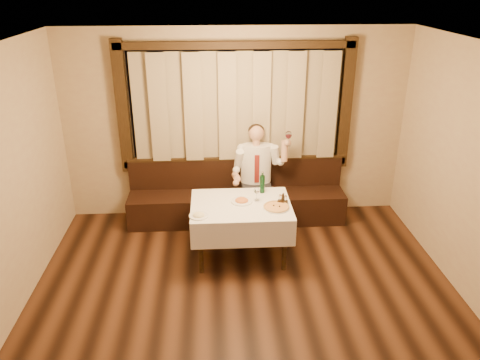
{
  "coord_description": "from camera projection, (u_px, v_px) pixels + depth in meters",
  "views": [
    {
      "loc": [
        -0.34,
        -3.6,
        3.42
      ],
      "look_at": [
        0.0,
        1.9,
        1.0
      ],
      "focal_mm": 35.0,
      "sensor_mm": 36.0,
      "label": 1
    }
  ],
  "objects": [
    {
      "name": "table_wine_glass",
      "position": [
        257.0,
        191.0,
        5.96
      ],
      "size": [
        0.07,
        0.07,
        0.19
      ],
      "rotation": [
        0.0,
        0.0,
        -0.42
      ],
      "color": "white",
      "rests_on": "dining_table"
    },
    {
      "name": "room",
      "position": [
        245.0,
        172.0,
        4.97
      ],
      "size": [
        5.01,
        6.01,
        2.81
      ],
      "color": "black",
      "rests_on": "ground"
    },
    {
      "name": "banquette",
      "position": [
        237.0,
        200.0,
        7.05
      ],
      "size": [
        3.2,
        0.61,
        0.94
      ],
      "color": "black",
      "rests_on": "ground"
    },
    {
      "name": "green_bottle",
      "position": [
        262.0,
        184.0,
        6.19
      ],
      "size": [
        0.06,
        0.06,
        0.3
      ],
      "rotation": [
        0.0,
        0.0,
        -0.06
      ],
      "color": "#115023",
      "rests_on": "dining_table"
    },
    {
      "name": "dining_table",
      "position": [
        241.0,
        211.0,
        5.97
      ],
      "size": [
        1.27,
        0.97,
        0.76
      ],
      "color": "black",
      "rests_on": "ground"
    },
    {
      "name": "pizza",
      "position": [
        276.0,
        207.0,
        5.82
      ],
      "size": [
        0.34,
        0.34,
        0.04
      ],
      "rotation": [
        0.0,
        0.0,
        -0.25
      ],
      "color": "white",
      "rests_on": "dining_table"
    },
    {
      "name": "pasta_cream",
      "position": [
        199.0,
        214.0,
        5.61
      ],
      "size": [
        0.23,
        0.23,
        0.08
      ],
      "rotation": [
        0.0,
        0.0,
        0.35
      ],
      "color": "white",
      "rests_on": "dining_table"
    },
    {
      "name": "cruet_caddy",
      "position": [
        283.0,
        200.0,
        5.93
      ],
      "size": [
        0.14,
        0.11,
        0.13
      ],
      "rotation": [
        0.0,
        0.0,
        -0.43
      ],
      "color": "black",
      "rests_on": "dining_table"
    },
    {
      "name": "pasta_red",
      "position": [
        242.0,
        199.0,
        5.97
      ],
      "size": [
        0.27,
        0.27,
        0.09
      ],
      "rotation": [
        0.0,
        0.0,
        -0.17
      ],
      "color": "white",
      "rests_on": "dining_table"
    },
    {
      "name": "seated_man",
      "position": [
        257.0,
        168.0,
        6.76
      ],
      "size": [
        0.83,
        0.62,
        1.49
      ],
      "color": "black",
      "rests_on": "ground"
    }
  ]
}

